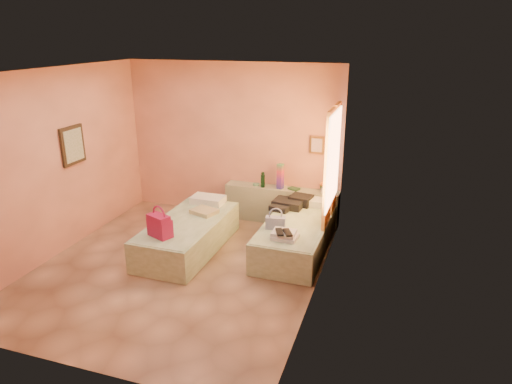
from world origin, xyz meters
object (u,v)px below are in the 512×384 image
Objects in this scene: green_book at (294,189)px; bed_left at (188,235)px; headboard_ledge at (281,205)px; water_bottle at (263,180)px; flower_vase at (324,186)px; bed_right at (296,236)px; blue_handbag at (275,223)px; magenta_handbag at (160,225)px; towel_stack at (285,235)px.

bed_left is at bearing -108.66° from green_book.
green_book reaches higher than headboard_ledge.
flower_vase is at bearing 1.48° from water_bottle.
headboard_ledge reaches higher than bed_right.
bed_right is at bearing 47.05° from blue_handbag.
magenta_handbag is (-0.11, -0.64, 0.42)m from bed_left.
bed_left is at bearing 174.25° from towel_stack.
magenta_handbag is at bearing -146.27° from bed_right.
magenta_handbag reaches higher than headboard_ledge.
blue_handbag reaches higher than bed_left.
blue_handbag is at bearing -78.73° from headboard_ledge.
bed_left is 1.44m from blue_handbag.
magenta_handbag reaches higher than towel_stack.
towel_stack is at bearing -98.77° from flower_vase.
bed_right is 6.91× the size of blue_handbag.
blue_handbag reaches higher than green_book.
water_bottle is 0.92× the size of blue_handbag.
bed_right is 5.71× the size of towel_stack.
magenta_handbag is at bearing -132.66° from flower_vase.
water_bottle reaches higher than bed_left.
green_book is 0.52× the size of magenta_handbag.
green_book is (1.34, 1.52, 0.42)m from bed_left.
headboard_ledge is at bearing 9.32° from water_bottle.
green_book is 0.54m from flower_vase.
headboard_ledge is 1.79m from towel_stack.
bed_left is 1.75m from water_bottle.
water_bottle reaches higher than towel_stack.
magenta_handbag is at bearing -101.15° from green_book.
magenta_handbag is at bearing -98.96° from bed_left.
blue_handbag is at bearing -109.16° from flower_vase.
bed_right is at bearing 17.46° from bed_left.
towel_stack reaches higher than bed_right.
headboard_ledge is 1.18m from bed_right.
towel_stack reaches higher than bed_left.
bed_left is 2.46m from flower_vase.
towel_stack is (1.61, -0.16, 0.30)m from bed_left.
headboard_ledge is 7.73× the size of water_bottle.
bed_right is 1.17m from flower_vase.
green_book is at bearing 99.33° from towel_stack.
headboard_ledge is at bearing 117.45° from bed_right.
bed_left and bed_right have the same top height.
towel_stack is at bearing 38.46° from magenta_handbag.
green_book is 0.64× the size of blue_handbag.
magenta_handbag is (-1.74, -1.13, 0.42)m from bed_right.
bed_left is 1.70m from bed_right.
headboard_ledge is 5.86× the size of towel_stack.
flower_vase is at bearing 39.81° from bed_left.
headboard_ledge is 0.88m from flower_vase.
blue_handbag is at bearing 6.11° from bed_left.
magenta_handbag is 1.69m from blue_handbag.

